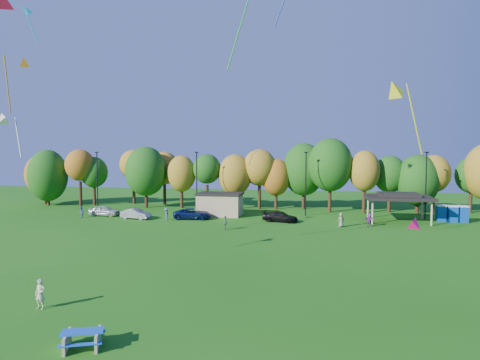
% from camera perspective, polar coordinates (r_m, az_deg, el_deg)
% --- Properties ---
extents(ground, '(160.00, 160.00, 0.00)m').
position_cam_1_polar(ground, '(23.14, 0.10, -19.33)').
color(ground, '#19600F').
rests_on(ground, ground).
extents(tree_line, '(93.57, 10.55, 11.15)m').
position_cam_1_polar(tree_line, '(66.70, 6.32, 1.04)').
color(tree_line, black).
rests_on(tree_line, ground).
extents(lamp_posts, '(64.50, 0.25, 9.09)m').
position_cam_1_polar(lamp_posts, '(61.10, 8.77, -0.18)').
color(lamp_posts, black).
rests_on(lamp_posts, ground).
extents(utility_building, '(6.30, 4.30, 3.25)m').
position_cam_1_polar(utility_building, '(60.99, -2.68, -3.23)').
color(utility_building, tan).
rests_on(utility_building, ground).
extents(pavilion, '(8.20, 6.20, 3.77)m').
position_cam_1_polar(pavilion, '(59.10, 20.38, -2.14)').
color(pavilion, tan).
rests_on(pavilion, ground).
extents(porta_potties, '(3.75, 1.56, 2.18)m').
position_cam_1_polar(porta_potties, '(61.90, 26.44, -4.02)').
color(porta_potties, '#0C3F9C').
rests_on(porta_potties, ground).
extents(picnic_table, '(2.34, 2.16, 0.82)m').
position_cam_1_polar(picnic_table, '(22.28, -20.27, -19.17)').
color(picnic_table, tan).
rests_on(picnic_table, ground).
extents(kite_flyer, '(0.66, 0.46, 1.74)m').
position_cam_1_polar(kite_flyer, '(28.03, -25.09, -13.61)').
color(kite_flyer, beige).
rests_on(kite_flyer, ground).
extents(car_a, '(4.36, 1.80, 1.48)m').
position_cam_1_polar(car_a, '(63.68, -17.63, -3.92)').
color(car_a, silver).
rests_on(car_a, ground).
extents(car_b, '(4.34, 2.12, 1.37)m').
position_cam_1_polar(car_b, '(59.66, -13.71, -4.41)').
color(car_b, '#96959A').
rests_on(car_b, ground).
extents(car_c, '(5.34, 2.83, 1.43)m').
position_cam_1_polar(car_c, '(58.23, -6.32, -4.50)').
color(car_c, '#0C1A4C').
rests_on(car_c, ground).
extents(car_d, '(4.94, 2.90, 1.35)m').
position_cam_1_polar(car_d, '(55.88, 5.38, -4.89)').
color(car_d, black).
rests_on(car_d, ground).
extents(far_person_1, '(0.87, 1.04, 1.67)m').
position_cam_1_polar(far_person_1, '(49.87, -1.98, -5.74)').
color(far_person_1, '#4B7849').
rests_on(far_person_1, ground).
extents(far_person_2, '(0.61, 1.04, 1.59)m').
position_cam_1_polar(far_person_2, '(57.99, -9.80, -4.49)').
color(far_person_2, '#5167B4').
rests_on(far_person_2, ground).
extents(far_person_3, '(0.95, 0.97, 1.58)m').
position_cam_1_polar(far_person_3, '(63.06, -20.41, -4.01)').
color(far_person_3, '#426092').
rests_on(far_person_3, ground).
extents(far_person_4, '(0.99, 0.83, 1.74)m').
position_cam_1_polar(far_person_4, '(53.17, 13.33, -5.20)').
color(far_person_4, '#79845A').
rests_on(far_person_4, ground).
extents(far_person_5, '(1.63, 0.95, 1.67)m').
position_cam_1_polar(far_person_5, '(54.47, 16.86, -5.09)').
color(far_person_5, '#803886').
rests_on(far_person_5, ground).
extents(kite_0, '(1.89, 2.96, 5.26)m').
position_cam_1_polar(kite_0, '(43.32, -26.91, 13.78)').
color(kite_0, orange).
extents(kite_2, '(2.34, 2.08, 4.34)m').
position_cam_1_polar(kite_2, '(56.62, -26.52, 19.51)').
color(kite_2, '#0EC4D8').
extents(kite_3, '(1.87, 3.74, 6.39)m').
position_cam_1_polar(kite_3, '(35.73, -29.02, 20.21)').
color(kite_3, red).
extents(kite_11, '(2.01, 1.65, 3.41)m').
position_cam_1_polar(kite_11, '(34.15, -29.01, 7.21)').
color(kite_11, silver).
extents(kite_12, '(1.22, 1.36, 1.13)m').
position_cam_1_polar(kite_12, '(27.00, 22.22, -5.19)').
color(kite_12, '#DA0C6A').
extents(kite_13, '(3.02, 2.69, 5.52)m').
position_cam_1_polar(kite_13, '(32.48, 20.00, 11.32)').
color(kite_13, yellow).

